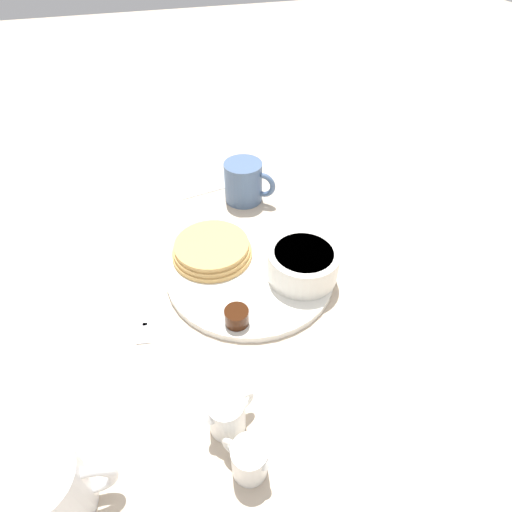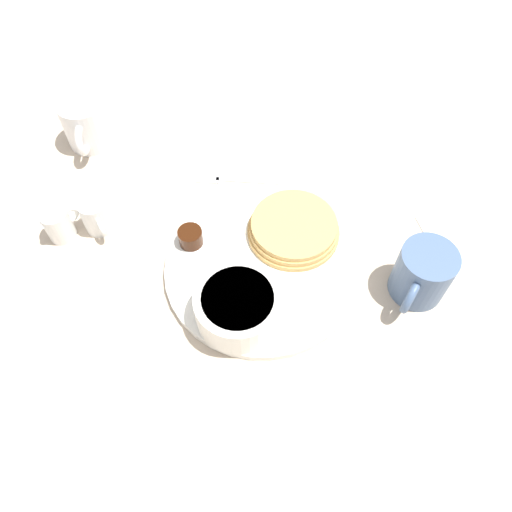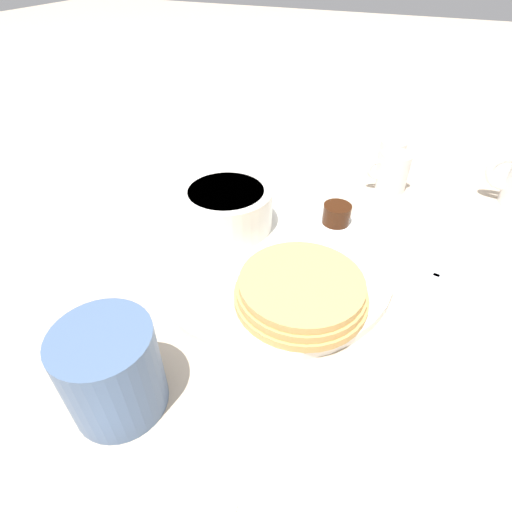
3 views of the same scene
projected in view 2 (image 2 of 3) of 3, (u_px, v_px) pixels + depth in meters
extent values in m
plane|color=#C6B299|center=(262.00, 270.00, 0.74)|extent=(4.00, 4.00, 0.00)
cylinder|color=white|center=(262.00, 268.00, 0.73)|extent=(0.28, 0.28, 0.01)
cylinder|color=tan|center=(293.00, 232.00, 0.75)|extent=(0.14, 0.14, 0.01)
cylinder|color=tan|center=(294.00, 228.00, 0.75)|extent=(0.13, 0.13, 0.01)
cylinder|color=tan|center=(294.00, 225.00, 0.74)|extent=(0.13, 0.13, 0.01)
cylinder|color=white|center=(238.00, 307.00, 0.66)|extent=(0.12, 0.12, 0.05)
cylinder|color=white|center=(237.00, 299.00, 0.64)|extent=(0.09, 0.09, 0.01)
cylinder|color=#38190A|center=(191.00, 237.00, 0.74)|extent=(0.04, 0.04, 0.03)
cylinder|color=white|center=(221.00, 320.00, 0.66)|extent=(0.05, 0.05, 0.02)
sphere|color=white|center=(220.00, 314.00, 0.65)|extent=(0.03, 0.03, 0.03)
cylinder|color=slate|center=(423.00, 273.00, 0.68)|extent=(0.08, 0.08, 0.08)
torus|color=slate|center=(411.00, 295.00, 0.66)|extent=(0.05, 0.04, 0.05)
cylinder|color=white|center=(96.00, 215.00, 0.75)|extent=(0.04, 0.04, 0.06)
torus|color=white|center=(100.00, 225.00, 0.74)|extent=(0.03, 0.02, 0.03)
cone|color=white|center=(88.00, 195.00, 0.74)|extent=(0.02, 0.02, 0.01)
cylinder|color=white|center=(58.00, 225.00, 0.75)|extent=(0.04, 0.04, 0.05)
torus|color=white|center=(70.00, 215.00, 0.75)|extent=(0.02, 0.03, 0.03)
cone|color=white|center=(42.00, 222.00, 0.72)|extent=(0.01, 0.01, 0.01)
cube|color=silver|center=(247.00, 180.00, 0.83)|extent=(0.02, 0.10, 0.00)
cube|color=silver|center=(208.00, 178.00, 0.83)|extent=(0.03, 0.04, 0.00)
cube|color=white|center=(460.00, 242.00, 0.76)|extent=(0.14, 0.11, 0.00)
cylinder|color=white|center=(87.00, 123.00, 0.85)|extent=(0.08, 0.08, 0.08)
torus|color=white|center=(83.00, 139.00, 0.82)|extent=(0.05, 0.01, 0.05)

